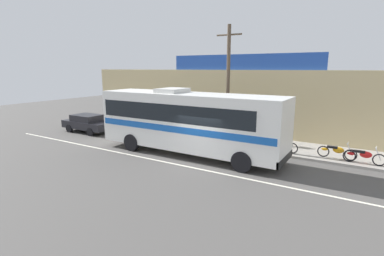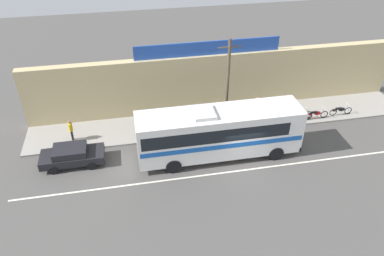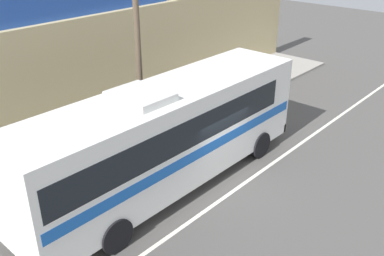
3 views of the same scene
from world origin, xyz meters
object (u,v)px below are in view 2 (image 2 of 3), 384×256
parked_car (72,155)px  motorcycle_orange (266,120)px  pedestrian_by_curb (257,104)px  motorcycle_black (316,114)px  utility_pole (227,86)px  motorcycle_green (300,114)px  pedestrian_far_right (71,129)px  intercity_bus (218,131)px  motorcycle_blue (341,110)px

parked_car → motorcycle_orange: parked_car is taller
parked_car → pedestrian_by_curb: pedestrian_by_curb is taller
motorcycle_black → pedestrian_by_curb: size_ratio=1.22×
utility_pole → motorcycle_green: bearing=3.7°
parked_car → motorcycle_black: (18.62, 1.89, -0.17)m
pedestrian_far_right → motorcycle_green: bearing=-1.6°
parked_car → motorcycle_orange: (14.44, 1.88, -0.17)m
motorcycle_green → pedestrian_far_right: bearing=178.4°
motorcycle_black → pedestrian_far_right: 18.82m
motorcycle_orange → pedestrian_by_curb: size_ratio=1.20×
motorcycle_green → parked_car: bearing=-173.1°
parked_car → pedestrian_far_right: 2.62m
intercity_bus → utility_pole: bearing=64.4°
intercity_bus → pedestrian_by_curb: bearing=45.1°
parked_car → motorcycle_orange: 14.56m
motorcycle_black → motorcycle_blue: 2.19m
motorcycle_black → pedestrian_far_right: pedestrian_far_right is taller
parked_car → pedestrian_by_curb: 14.59m
motorcycle_green → motorcycle_black: bearing=-9.4°
parked_car → utility_pole: bearing=8.7°
intercity_bus → pedestrian_by_curb: (4.36, 4.37, -1.00)m
parked_car → motorcycle_orange: bearing=7.4°
pedestrian_far_right → motorcycle_orange: bearing=-2.8°
motorcycle_green → motorcycle_blue: bearing=-0.8°
intercity_bus → pedestrian_by_curb: size_ratio=6.94×
motorcycle_orange → pedestrian_far_right: pedestrian_far_right is taller
parked_car → pedestrian_far_right: size_ratio=2.46×
motorcycle_blue → pedestrian_far_right: (-20.99, 0.52, 0.58)m
motorcycle_orange → motorcycle_black: bearing=0.2°
intercity_bus → pedestrian_far_right: 10.65m
utility_pole → motorcycle_blue: 10.29m
motorcycle_green → utility_pole: bearing=-176.3°
parked_car → motorcycle_black: 18.71m
parked_car → motorcycle_green: (17.34, 2.10, -0.17)m
pedestrian_by_curb → pedestrian_far_right: size_ratio=0.93×
motorcycle_black → motorcycle_blue: size_ratio=1.01×
motorcycle_orange → motorcycle_green: bearing=4.5°
motorcycle_black → motorcycle_orange: size_ratio=1.02×
intercity_bus → utility_pole: size_ratio=1.51×
parked_car → motorcycle_black: parked_car is taller
motorcycle_orange → motorcycle_blue: (6.36, 0.18, 0.00)m
intercity_bus → pedestrian_far_right: (-10.00, 3.53, -0.92)m
motorcycle_blue → pedestrian_far_right: pedestrian_far_right is taller
motorcycle_black → motorcycle_orange: bearing=-179.8°
utility_pole → pedestrian_by_curb: (3.09, 1.73, -2.87)m
motorcycle_blue → parked_car: bearing=-174.4°
parked_car → pedestrian_far_right: pedestrian_far_right is taller
utility_pole → motorcycle_blue: size_ratio=3.81×
intercity_bus → motorcycle_blue: size_ratio=5.77×
pedestrian_by_curb → motorcycle_green: bearing=-22.7°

